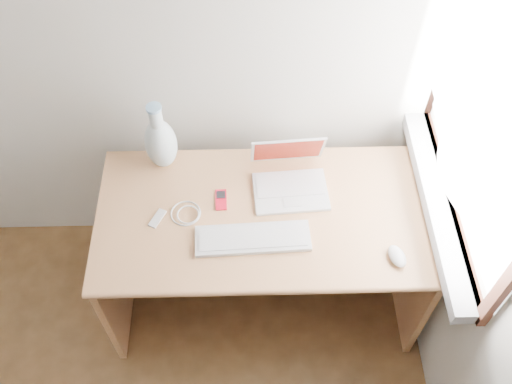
{
  "coord_description": "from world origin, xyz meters",
  "views": [
    {
      "loc": [
        0.96,
        0.05,
        2.57
      ],
      "look_at": [
        1.0,
        1.35,
        0.82
      ],
      "focal_mm": 40.0,
      "sensor_mm": 36.0,
      "label": 1
    }
  ],
  "objects_px": {
    "vase": "(161,142)",
    "laptop": "(291,178)",
    "external_keyboard": "(253,238)",
    "desk": "(264,224)"
  },
  "relations": [
    {
      "from": "external_keyboard",
      "to": "vase",
      "type": "xyz_separation_m",
      "value": [
        -0.36,
        0.39,
        0.12
      ]
    },
    {
      "from": "desk",
      "to": "laptop",
      "type": "relative_size",
      "value": 4.32
    },
    {
      "from": "external_keyboard",
      "to": "vase",
      "type": "bearing_deg",
      "value": 130.72
    },
    {
      "from": "desk",
      "to": "vase",
      "type": "height_order",
      "value": "vase"
    },
    {
      "from": "laptop",
      "to": "vase",
      "type": "height_order",
      "value": "vase"
    },
    {
      "from": "laptop",
      "to": "external_keyboard",
      "type": "xyz_separation_m",
      "value": [
        -0.16,
        -0.26,
        -0.04
      ]
    },
    {
      "from": "vase",
      "to": "desk",
      "type": "bearing_deg",
      "value": -24.09
    },
    {
      "from": "desk",
      "to": "external_keyboard",
      "type": "bearing_deg",
      "value": -104.0
    },
    {
      "from": "vase",
      "to": "laptop",
      "type": "bearing_deg",
      "value": -13.61
    },
    {
      "from": "laptop",
      "to": "vase",
      "type": "distance_m",
      "value": 0.55
    }
  ]
}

